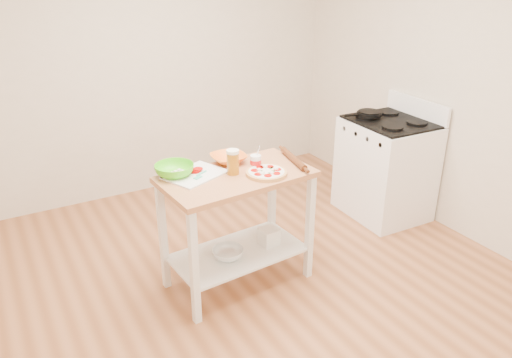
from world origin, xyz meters
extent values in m
cube|color=#A7663D|center=(0.00, 0.00, -0.01)|extent=(4.00, 4.50, 0.02)
cube|color=beige|center=(0.00, 2.26, 1.35)|extent=(4.00, 0.02, 2.70)
cube|color=beige|center=(2.01, 0.00, 1.35)|extent=(0.02, 4.50, 2.70)
cube|color=#BA7A4C|center=(-0.09, 0.26, 0.88)|extent=(1.11, 0.66, 0.04)
cube|color=white|center=(-0.09, 0.26, 0.25)|extent=(1.02, 0.59, 0.02)
cube|color=white|center=(-0.56, -0.02, 0.43)|extent=(0.05, 0.05, 0.86)
cube|color=white|center=(-0.60, 0.47, 0.43)|extent=(0.05, 0.05, 0.86)
cube|color=white|center=(0.41, 0.05, 0.43)|extent=(0.05, 0.05, 0.86)
cube|color=white|center=(0.38, 0.54, 0.43)|extent=(0.05, 0.05, 0.86)
cube|color=white|center=(1.66, 0.57, 0.46)|extent=(0.68, 0.79, 0.92)
cube|color=black|center=(1.66, 0.57, 0.93)|extent=(0.64, 0.75, 0.02)
cube|color=white|center=(1.97, 0.55, 1.02)|extent=(0.06, 0.77, 0.18)
cylinder|color=black|center=(1.56, 0.74, 0.98)|extent=(0.23, 0.23, 0.03)
cube|color=black|center=(1.38, 0.79, 0.98)|extent=(0.15, 0.06, 0.02)
cylinder|color=#E6AB62|center=(0.09, 0.15, 0.91)|extent=(0.29, 0.29, 0.02)
cylinder|color=#E6AB62|center=(0.09, 0.15, 0.92)|extent=(0.29, 0.29, 0.01)
cylinder|color=white|center=(0.09, 0.15, 0.92)|extent=(0.26, 0.26, 0.01)
cylinder|color=#B20601|center=(0.15, 0.20, 0.93)|extent=(0.06, 0.06, 0.01)
cylinder|color=#B20601|center=(0.08, 0.23, 0.93)|extent=(0.06, 0.06, 0.01)
cylinder|color=#B20601|center=(0.02, 0.20, 0.93)|extent=(0.06, 0.06, 0.01)
cylinder|color=#B20601|center=(0.01, 0.13, 0.93)|extent=(0.06, 0.06, 0.01)
cylinder|color=#B20601|center=(0.05, 0.07, 0.93)|extent=(0.06, 0.06, 0.01)
cylinder|color=#B20601|center=(0.12, 0.07, 0.93)|extent=(0.06, 0.06, 0.01)
cylinder|color=#B20601|center=(0.17, 0.13, 0.93)|extent=(0.06, 0.06, 0.01)
sphere|color=white|center=(0.12, 0.21, 0.93)|extent=(0.03, 0.03, 0.03)
sphere|color=white|center=(0.05, 0.18, 0.93)|extent=(0.03, 0.03, 0.03)
sphere|color=white|center=(0.03, 0.12, 0.93)|extent=(0.03, 0.03, 0.03)
sphere|color=white|center=(0.10, 0.09, 0.93)|extent=(0.03, 0.03, 0.03)
sphere|color=white|center=(0.16, 0.14, 0.93)|extent=(0.03, 0.03, 0.03)
plane|color=#1E5313|center=(0.14, 0.17, 0.93)|extent=(0.03, 0.03, 0.00)
plane|color=#1E5313|center=(0.09, 0.22, 0.93)|extent=(0.03, 0.03, 0.00)
plane|color=#1E5313|center=(0.05, 0.17, 0.93)|extent=(0.03, 0.03, 0.00)
plane|color=#1E5313|center=(0.05, 0.13, 0.93)|extent=(0.03, 0.03, 0.00)
plane|color=#1E5313|center=(0.08, 0.10, 0.93)|extent=(0.03, 0.03, 0.00)
plane|color=#1E5313|center=(0.12, 0.12, 0.93)|extent=(0.03, 0.03, 0.00)
plane|color=#1E5313|center=(0.15, 0.18, 0.93)|extent=(0.03, 0.03, 0.00)
plane|color=#1E5313|center=(0.09, 0.23, 0.93)|extent=(0.03, 0.03, 0.00)
cube|color=white|center=(-0.35, 0.39, 0.91)|extent=(0.48, 0.43, 0.01)
cube|color=#F4EACC|center=(-0.49, 0.41, 0.92)|extent=(0.03, 0.03, 0.02)
cube|color=#F4EACC|center=(-0.46, 0.42, 0.92)|extent=(0.03, 0.03, 0.02)
cube|color=#F4EACC|center=(-0.43, 0.43, 0.92)|extent=(0.03, 0.03, 0.02)
cube|color=#F4EACC|center=(-0.50, 0.44, 0.92)|extent=(0.03, 0.03, 0.02)
cube|color=#F4EACC|center=(-0.47, 0.45, 0.92)|extent=(0.03, 0.03, 0.02)
cube|color=#F4EACC|center=(-0.44, 0.47, 0.92)|extent=(0.03, 0.03, 0.02)
cylinder|color=#B20601|center=(-0.34, 0.41, 0.92)|extent=(0.07, 0.07, 0.01)
cylinder|color=#B20601|center=(-0.33, 0.42, 0.92)|extent=(0.07, 0.07, 0.01)
cylinder|color=#B20601|center=(-0.32, 0.42, 0.93)|extent=(0.07, 0.07, 0.01)
cube|color=#46BC9C|center=(-0.37, 0.31, 0.92)|extent=(0.07, 0.06, 0.01)
cylinder|color=#46BC9C|center=(-0.32, 0.36, 0.92)|extent=(0.10, 0.05, 0.01)
cube|color=silver|center=(-0.43, 0.51, 0.91)|extent=(0.18, 0.09, 0.00)
cube|color=black|center=(-0.54, 0.45, 0.92)|extent=(0.10, 0.06, 0.01)
imported|color=orange|center=(-0.04, 0.49, 0.93)|extent=(0.26, 0.26, 0.06)
imported|color=#50D817|center=(-0.48, 0.45, 0.94)|extent=(0.29, 0.29, 0.09)
cylinder|color=#A96611|center=(-0.11, 0.28, 0.98)|extent=(0.08, 0.08, 0.16)
cylinder|color=white|center=(-0.11, 0.28, 1.07)|extent=(0.09, 0.09, 0.02)
cylinder|color=white|center=(0.08, 0.29, 0.95)|extent=(0.08, 0.08, 0.10)
cylinder|color=red|center=(0.08, 0.29, 0.95)|extent=(0.08, 0.08, 0.04)
cylinder|color=silver|center=(0.10, 0.29, 1.02)|extent=(0.01, 0.05, 0.10)
cylinder|color=#5A2D14|center=(0.39, 0.25, 0.92)|extent=(0.12, 0.41, 0.05)
imported|color=silver|center=(-0.20, 0.22, 0.30)|extent=(0.24, 0.24, 0.07)
cube|color=white|center=(0.17, 0.24, 0.33)|extent=(0.14, 0.14, 0.13)
camera|label=1|loc=(-1.59, -2.61, 2.30)|focal=35.00mm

